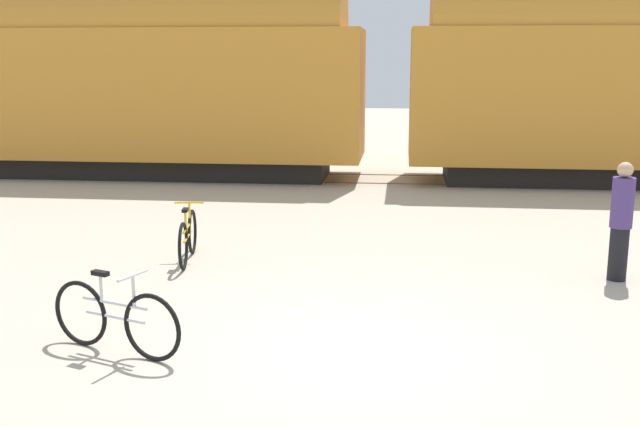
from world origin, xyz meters
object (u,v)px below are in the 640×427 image
at_px(bicycle_silver, 115,318).
at_px(person_in_purple, 621,221).
at_px(freight_train, 387,73).
at_px(bicycle_yellow, 188,237).

distance_m(bicycle_silver, person_in_purple, 7.07).
bearing_deg(freight_train, bicycle_yellow, -108.73).
bearing_deg(bicycle_yellow, person_in_purple, -2.76).
relative_size(bicycle_yellow, person_in_purple, 0.98).
height_order(freight_train, person_in_purple, freight_train).
bearing_deg(person_in_purple, bicycle_silver, -56.96).
xyz_separation_m(freight_train, bicycle_yellow, (-2.88, -8.48, -2.38)).
xyz_separation_m(bicycle_silver, person_in_purple, (6.16, 3.43, 0.48)).
bearing_deg(person_in_purple, freight_train, -153.98).
distance_m(bicycle_yellow, person_in_purple, 6.47).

